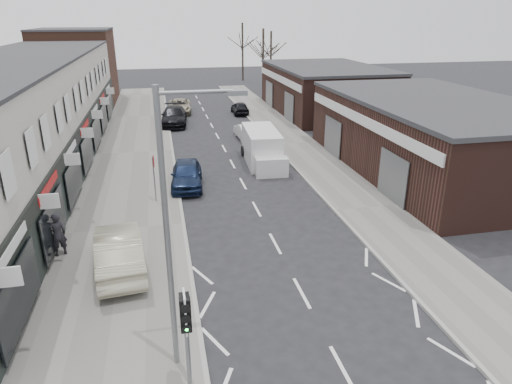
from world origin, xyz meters
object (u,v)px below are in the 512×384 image
sedan_on_pavement (119,251)px  parked_car_left_a (187,174)px  warning_sign (154,164)px  parked_car_right_a (246,131)px  parked_car_left_c (180,106)px  parked_car_left_b (174,116)px  traffic_light (186,321)px  parked_car_right_b (240,108)px  street_lamp (173,222)px  white_van (262,148)px  pedestrian (58,234)px

sedan_on_pavement → parked_car_left_a: size_ratio=1.12×
warning_sign → parked_car_right_a: (7.36, 12.50, -1.56)m
sedan_on_pavement → parked_car_left_c: (4.08, 31.56, -0.25)m
parked_car_left_c → parked_car_left_b: bearing=-95.1°
traffic_light → parked_car_right_b: (7.90, 36.65, -1.78)m
street_lamp → parked_car_left_a: 15.54m
parked_car_left_a → parked_car_right_b: size_ratio=1.20×
traffic_light → street_lamp: (-0.13, 1.22, 2.20)m
sedan_on_pavement → street_lamp: bearing=103.7°
parked_car_left_b → white_van: bearing=-62.9°
sedan_on_pavement → pedestrian: 3.09m
white_van → traffic_light: bearing=-104.6°
sedan_on_pavement → parked_car_left_a: (3.28, 9.24, -0.18)m
street_lamp → parked_car_right_a: street_lamp is taller
white_van → parked_car_right_b: 16.99m
white_van → parked_car_right_b: bearing=88.6°
parked_car_left_a → parked_car_left_c: size_ratio=0.90×
warning_sign → pedestrian: bearing=-127.2°
street_lamp → parked_car_right_b: 36.55m
parked_car_left_b → parked_car_right_b: (6.88, 3.66, -0.18)m
white_van → street_lamp: bearing=-106.0°
parked_car_left_a → white_van: bearing=37.9°
sedan_on_pavement → parked_car_left_a: sedan_on_pavement is taller
parked_car_right_a → traffic_light: bearing=73.6°
parked_car_left_b → sedan_on_pavement: bearing=-92.2°
parked_car_right_b → parked_car_right_a: bearing=83.1°
pedestrian → street_lamp: bearing=97.0°
parked_car_left_b → parked_car_left_c: 5.62m
street_lamp → pedestrian: bearing=122.0°
traffic_light → warning_sign: 14.04m
sedan_on_pavement → parked_car_left_a: bearing=-115.9°
warning_sign → parked_car_left_a: warning_sign is taller
parked_car_left_a → parked_car_right_a: size_ratio=1.16×
traffic_light → warning_sign: traffic_light is taller
warning_sign → white_van: bearing=38.4°
parked_car_left_c → parked_car_right_b: size_ratio=1.34×
parked_car_right_a → parked_car_right_b: bearing=-99.7°
traffic_light → parked_car_right_a: bearing=76.0°
parked_car_left_b → street_lamp: bearing=-87.2°
parked_car_left_a → parked_car_right_b: parked_car_left_a is taller
sedan_on_pavement → parked_car_right_b: sedan_on_pavement is taller
warning_sign → pedestrian: (-4.04, -5.32, -1.12)m
parked_car_left_c → street_lamp: bearing=-89.7°
street_lamp → parked_car_left_a: bearing=85.5°
street_lamp → white_van: street_lamp is taller
traffic_light → parked_car_left_c: (1.85, 38.54, -1.72)m
traffic_light → street_lamp: bearing=95.9°
street_lamp → sedan_on_pavement: bearing=110.1°
street_lamp → white_van: 19.95m
white_van → sedan_on_pavement: 15.42m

